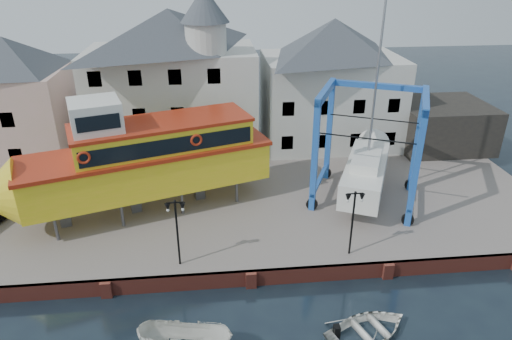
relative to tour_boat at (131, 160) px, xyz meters
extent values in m
plane|color=black|center=(7.25, -7.56, -4.84)|extent=(140.00, 140.00, 0.00)
cube|color=slate|center=(7.25, 3.44, -4.34)|extent=(44.00, 22.00, 1.00)
cube|color=maroon|center=(7.25, -7.44, -4.34)|extent=(44.00, 0.25, 1.00)
cube|color=maroon|center=(-0.75, -7.61, -4.34)|extent=(0.60, 0.36, 1.00)
cube|color=maroon|center=(7.25, -7.61, -4.34)|extent=(0.60, 0.36, 1.00)
cube|color=maroon|center=(15.25, -7.61, -4.34)|extent=(0.60, 0.36, 1.00)
cube|color=#C4A28E|center=(-10.75, 10.44, -0.09)|extent=(8.00, 7.00, 7.50)
pyramid|color=#384046|center=(-10.75, 10.44, 5.06)|extent=(8.00, 7.00, 2.80)
cube|color=black|center=(-10.25, 6.98, -2.24)|extent=(1.00, 0.08, 1.20)
cube|color=black|center=(-10.25, 6.98, 0.76)|extent=(1.00, 0.08, 1.20)
cube|color=beige|center=(2.25, 10.94, 0.66)|extent=(14.00, 8.00, 9.00)
pyramid|color=#384046|center=(2.25, 10.94, 6.76)|extent=(14.00, 8.00, 3.20)
cube|color=black|center=(-3.25, 6.98, -2.24)|extent=(1.00, 0.08, 1.20)
cube|color=black|center=(-0.25, 6.98, -2.24)|extent=(1.00, 0.08, 1.20)
cube|color=black|center=(2.75, 6.98, -2.24)|extent=(1.00, 0.08, 1.20)
cube|color=black|center=(5.75, 6.98, -2.24)|extent=(1.00, 0.08, 1.20)
cube|color=black|center=(-3.25, 6.98, 0.76)|extent=(1.00, 0.08, 1.20)
cube|color=black|center=(-0.25, 6.98, 0.76)|extent=(1.00, 0.08, 1.20)
cube|color=black|center=(2.75, 6.98, 0.76)|extent=(1.00, 0.08, 1.20)
cube|color=black|center=(5.75, 6.98, 0.76)|extent=(1.00, 0.08, 1.20)
cube|color=black|center=(-3.25, 6.98, 3.76)|extent=(1.00, 0.08, 1.20)
cube|color=black|center=(-0.25, 6.98, 3.76)|extent=(1.00, 0.08, 1.20)
cube|color=black|center=(2.75, 6.98, 3.76)|extent=(1.00, 0.08, 1.20)
cube|color=black|center=(5.75, 6.98, 3.76)|extent=(1.00, 0.08, 1.20)
cylinder|color=beige|center=(5.25, 8.54, 6.36)|extent=(3.20, 3.20, 2.40)
cone|color=#384046|center=(5.25, 8.54, 8.86)|extent=(3.80, 3.80, 2.60)
cube|color=beige|center=(16.25, 11.44, 0.16)|extent=(12.00, 8.00, 8.00)
pyramid|color=#384046|center=(16.25, 11.44, 5.76)|extent=(12.00, 8.00, 3.20)
cube|color=black|center=(11.75, 7.48, -2.24)|extent=(1.00, 0.08, 1.20)
cube|color=black|center=(14.75, 7.48, -2.24)|extent=(1.00, 0.08, 1.20)
cube|color=black|center=(17.75, 7.48, -2.24)|extent=(1.00, 0.08, 1.20)
cube|color=black|center=(20.75, 7.48, -2.24)|extent=(1.00, 0.08, 1.20)
cube|color=black|center=(11.75, 7.48, 0.76)|extent=(1.00, 0.08, 1.20)
cube|color=black|center=(14.75, 7.48, 0.76)|extent=(1.00, 0.08, 1.20)
cube|color=black|center=(17.75, 7.48, 0.76)|extent=(1.00, 0.08, 1.20)
cube|color=black|center=(20.75, 7.48, 0.76)|extent=(1.00, 0.08, 1.20)
cube|color=black|center=(26.25, 9.44, -1.84)|extent=(8.00, 7.00, 4.00)
cylinder|color=black|center=(3.25, -6.36, -1.84)|extent=(0.12, 0.12, 4.00)
cube|color=black|center=(3.25, -6.36, 0.21)|extent=(0.90, 0.06, 0.06)
sphere|color=black|center=(3.25, -6.36, 0.28)|extent=(0.16, 0.16, 0.16)
cone|color=black|center=(2.85, -6.36, -0.06)|extent=(0.32, 0.32, 0.45)
sphere|color=white|center=(2.85, -6.36, -0.24)|extent=(0.18, 0.18, 0.18)
cone|color=black|center=(3.65, -6.36, -0.06)|extent=(0.32, 0.32, 0.45)
sphere|color=white|center=(3.65, -6.36, -0.24)|extent=(0.18, 0.18, 0.18)
cylinder|color=black|center=(13.25, -6.36, -1.84)|extent=(0.12, 0.12, 4.00)
cube|color=black|center=(13.25, -6.36, 0.21)|extent=(0.90, 0.06, 0.06)
sphere|color=black|center=(13.25, -6.36, 0.28)|extent=(0.16, 0.16, 0.16)
cone|color=black|center=(12.85, -6.36, -0.06)|extent=(0.32, 0.32, 0.45)
sphere|color=white|center=(12.85, -6.36, -0.24)|extent=(0.18, 0.18, 0.18)
cone|color=black|center=(13.65, -6.36, -0.06)|extent=(0.32, 0.32, 0.45)
sphere|color=white|center=(13.65, -6.36, -0.24)|extent=(0.18, 0.18, 0.18)
cylinder|color=#59595E|center=(-4.44, -3.13, -2.98)|extent=(0.25, 0.25, 1.72)
cylinder|color=#59595E|center=(-5.44, -0.09, -2.98)|extent=(0.25, 0.25, 1.72)
cylinder|color=#59595E|center=(-0.63, -1.89, -2.98)|extent=(0.25, 0.25, 1.72)
cylinder|color=#59595E|center=(-1.63, 1.16, -2.98)|extent=(0.25, 0.25, 1.72)
cylinder|color=#59595E|center=(3.17, -0.65, -2.98)|extent=(0.25, 0.25, 1.72)
cylinder|color=#59595E|center=(2.18, 2.40, -2.98)|extent=(0.25, 0.25, 1.72)
cylinder|color=#59595E|center=(6.98, 0.60, -2.98)|extent=(0.25, 0.25, 1.72)
cylinder|color=#59595E|center=(5.99, 3.64, -2.98)|extent=(0.25, 0.25, 1.72)
cube|color=#59595E|center=(-4.39, -1.43, -2.98)|extent=(0.83, 0.76, 1.72)
cube|color=#59595E|center=(-0.04, -0.01, -2.98)|extent=(0.83, 0.76, 1.72)
cube|color=#59595E|center=(4.31, 1.41, -2.98)|extent=(0.83, 0.76, 1.72)
cube|color=yellow|center=(1.05, 0.34, -0.87)|extent=(16.58, 9.10, 2.52)
cube|color=#A22710|center=(1.05, 0.34, 0.51)|extent=(16.96, 9.39, 0.25)
cube|color=yellow|center=(2.13, 0.70, 1.31)|extent=(12.09, 7.25, 1.83)
cube|color=black|center=(2.75, -1.18, 1.36)|extent=(10.46, 3.47, 1.03)
cube|color=black|center=(1.52, 2.58, 1.36)|extent=(10.46, 3.47, 1.03)
cube|color=#A22710|center=(2.13, 0.70, 2.33)|extent=(12.34, 7.43, 0.21)
cube|color=white|center=(-1.67, -0.54, 3.26)|extent=(3.75, 3.75, 2.08)
cube|color=black|center=(-1.20, -1.99, 3.35)|extent=(2.39, 0.83, 0.92)
torus|color=#A22710|center=(-2.13, -2.83, 1.54)|extent=(0.81, 0.40, 0.80)
torus|color=#A22710|center=(4.39, -0.69, 1.54)|extent=(0.81, 0.40, 0.80)
cube|color=#1F42AA|center=(12.12, -1.02, 0.12)|extent=(0.52, 0.52, 7.93)
cylinder|color=black|center=(12.12, -1.02, -3.45)|extent=(0.84, 0.59, 0.79)
cube|color=#1F42AA|center=(14.30, 3.78, 0.12)|extent=(0.52, 0.52, 7.93)
cylinder|color=black|center=(14.30, 3.78, -3.45)|extent=(0.84, 0.59, 0.79)
cube|color=#1F42AA|center=(17.95, -3.66, 0.12)|extent=(0.52, 0.52, 7.93)
cylinder|color=black|center=(17.95, -3.66, -3.45)|extent=(0.84, 0.59, 0.79)
cube|color=#1F42AA|center=(20.13, 1.13, 0.12)|extent=(0.52, 0.52, 7.93)
cylinder|color=black|center=(20.13, 1.13, -3.45)|extent=(0.84, 0.59, 0.79)
cube|color=#1F42AA|center=(13.21, 1.38, 3.89)|extent=(2.70, 5.32, 0.55)
cube|color=#1F42AA|center=(13.21, 1.38, -2.71)|extent=(2.59, 5.27, 0.24)
cube|color=#1F42AA|center=(19.04, -1.27, 3.89)|extent=(2.70, 5.32, 0.55)
cube|color=#1F42AA|center=(19.04, -1.27, -2.71)|extent=(2.59, 5.27, 0.24)
cube|color=#1F42AA|center=(17.21, 2.45, 3.89)|extent=(6.35, 3.17, 0.40)
cube|color=white|center=(16.12, 0.06, -1.80)|extent=(5.88, 8.81, 1.81)
cone|color=white|center=(18.21, 4.65, -1.80)|extent=(3.12, 2.73, 2.60)
cube|color=#59595E|center=(16.12, 0.06, -3.11)|extent=(1.09, 1.97, 0.79)
cube|color=white|center=(15.89, -0.46, -0.56)|extent=(3.05, 3.84, 0.68)
cylinder|color=#99999E|center=(16.36, 0.57, 5.33)|extent=(0.21, 0.21, 12.46)
cube|color=black|center=(15.28, -1.80, 1.64)|extent=(5.69, 2.67, 0.05)
cube|color=black|center=(16.97, 1.91, 1.64)|extent=(5.69, 2.67, 0.05)
imported|color=white|center=(12.68, -11.81, -4.84)|extent=(5.27, 4.50, 0.92)
camera|label=1|loc=(5.43, -28.10, 12.37)|focal=32.00mm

